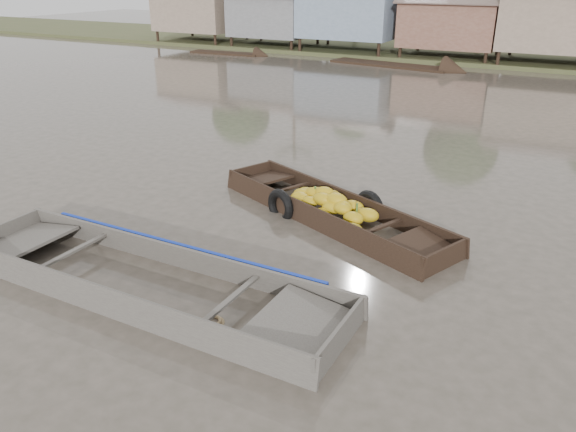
% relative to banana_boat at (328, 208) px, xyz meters
% --- Properties ---
extents(ground, '(120.00, 120.00, 0.00)m').
position_rel_banana_boat_xyz_m(ground, '(0.21, -3.04, -0.20)').
color(ground, '#474136').
rests_on(ground, ground).
extents(banana_boat, '(6.46, 3.85, 0.89)m').
position_rel_banana_boat_xyz_m(banana_boat, '(0.00, 0.00, 0.00)').
color(banana_boat, black).
rests_on(banana_boat, ground).
extents(viewer_boat, '(7.66, 2.03, 0.62)m').
position_rel_banana_boat_xyz_m(viewer_boat, '(-1.50, -4.45, -0.14)').
color(viewer_boat, '#48413D').
rests_on(viewer_boat, ground).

